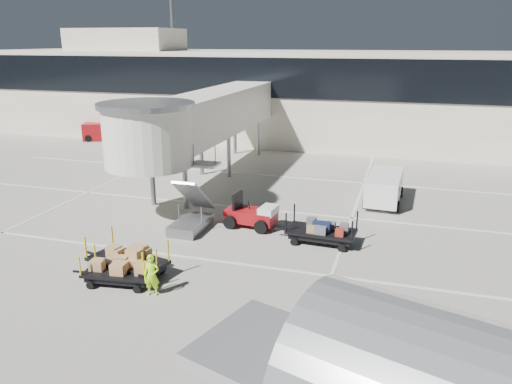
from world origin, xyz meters
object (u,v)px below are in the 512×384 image
at_px(belt_loader, 107,131).
at_px(box_cart_near, 118,272).
at_px(baggage_tug, 252,215).
at_px(suitcase_cart, 319,231).
at_px(ground_worker, 152,275).
at_px(box_cart_far, 127,260).
at_px(minivan, 385,185).

bearing_deg(belt_loader, box_cart_near, -78.81).
xyz_separation_m(baggage_tug, suitcase_cart, (3.55, -1.01, -0.07)).
height_order(baggage_tug, suitcase_cart, baggage_tug).
xyz_separation_m(ground_worker, belt_loader, (-18.33, 25.44, 0.01)).
xyz_separation_m(box_cart_far, belt_loader, (-16.54, 24.16, 0.22)).
bearing_deg(box_cart_near, box_cart_far, 90.16).
bearing_deg(ground_worker, minivan, 50.04).
bearing_deg(suitcase_cart, box_cart_far, -138.08).
relative_size(box_cart_near, minivan, 0.75).
relative_size(suitcase_cart, box_cart_far, 0.97).
bearing_deg(ground_worker, baggage_tug, 68.17).
xyz_separation_m(baggage_tug, ground_worker, (-1.40, -7.74, 0.19)).
distance_m(box_cart_far, belt_loader, 29.28).
xyz_separation_m(minivan, belt_loader, (-25.80, 11.63, -0.19)).
relative_size(box_cart_far, ground_worker, 2.50).
distance_m(baggage_tug, box_cart_near, 7.90).
bearing_deg(box_cart_near, ground_worker, -22.83).
distance_m(suitcase_cart, ground_worker, 8.36).
height_order(baggage_tug, ground_worker, baggage_tug).
xyz_separation_m(suitcase_cart, minivan, (2.52, 7.08, 0.46)).
relative_size(box_cart_near, box_cart_far, 0.84).
height_order(baggage_tug, box_cart_near, baggage_tug).
bearing_deg(suitcase_cart, baggage_tug, 167.08).
bearing_deg(box_cart_far, baggage_tug, 77.20).
bearing_deg(baggage_tug, belt_loader, 144.50).
xyz_separation_m(box_cart_near, box_cart_far, (-0.10, 0.81, 0.10)).
distance_m(suitcase_cart, belt_loader, 29.87).
xyz_separation_m(box_cart_far, ground_worker, (1.79, -1.29, 0.21)).
height_order(box_cart_near, belt_loader, belt_loader).
relative_size(box_cart_far, belt_loader, 0.86).
bearing_deg(belt_loader, baggage_tug, -64.39).
bearing_deg(box_cart_near, belt_loader, 116.57).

